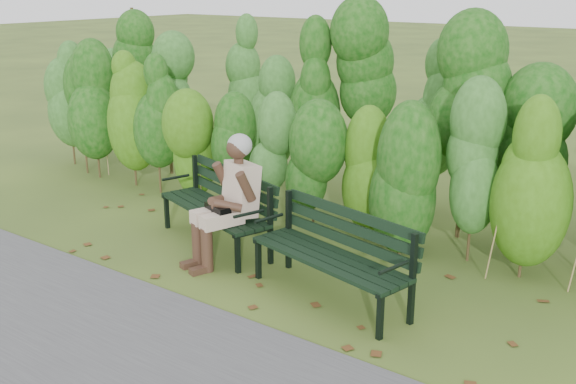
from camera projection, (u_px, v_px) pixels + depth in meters
The scene contains 7 objects.
ground at pixel (268, 270), 6.86m from camera, with size 80.00×80.00×0.00m, color #3C4F21.
footpath at pixel (93, 365), 5.16m from camera, with size 60.00×2.50×0.01m, color #474749.
hedge_band at pixel (363, 120), 7.92m from camera, with size 11.04×1.67×2.42m.
leaf_litter at pixel (255, 271), 6.84m from camera, with size 5.57×2.16×0.01m.
bench_left at pixel (221, 201), 7.44m from camera, with size 1.75×1.03×0.83m.
bench_right at pixel (337, 248), 6.15m from camera, with size 1.74×0.89×0.83m.
seated_woman at pixel (230, 193), 6.89m from camera, with size 0.62×0.88×1.35m.
Camera 1 is at (3.88, -4.98, 2.82)m, focal length 42.00 mm.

